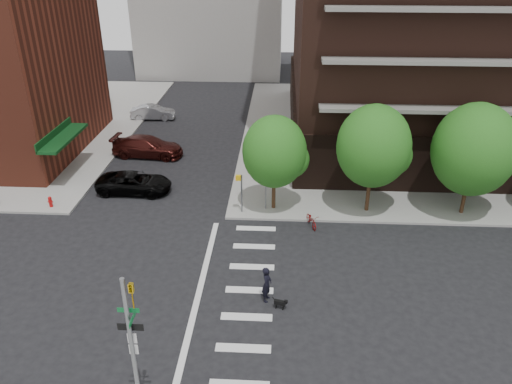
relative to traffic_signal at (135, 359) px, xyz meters
The scene contains 15 objects.
ground 7.98m from the traffic_signal, 86.42° to the left, with size 120.00×120.00×0.00m, color black.
sidewalk_ne 37.51m from the traffic_signal, 55.92° to the left, with size 39.00×33.00×0.15m, color gray.
crosswalk 8.40m from the traffic_signal, 70.35° to the left, with size 3.85×13.00×0.01m.
tree_a 16.66m from the traffic_signal, 74.39° to the left, with size 4.00×4.00×5.90m.
tree_b 19.20m from the traffic_signal, 56.79° to the left, with size 4.50×4.50×6.65m.
tree_c 23.02m from the traffic_signal, 44.16° to the left, with size 5.00×5.00×6.80m.
traffic_signal is the anchor object (origin of this frame).
pedestrian_signal 15.69m from the traffic_signal, 79.76° to the left, with size 2.18×0.67×2.60m.
fire_hydrant 18.42m from the traffic_signal, 123.26° to the left, with size 0.24×0.24×0.73m.
parked_car_black 18.84m from the traffic_signal, 106.20° to the left, with size 5.09×2.34×1.41m, color black.
parked_car_maroon 25.23m from the traffic_signal, 103.56° to the left, with size 5.68×2.31×1.65m, color #3D1410.
parked_car_silver 34.67m from the traffic_signal, 102.91° to the left, with size 4.24×1.48×1.40m, color #98999E.
scooter 15.74m from the traffic_signal, 63.95° to the left, with size 0.56×1.62×0.85m, color maroon.
dog_walker 8.27m from the traffic_signal, 57.34° to the left, with size 0.45×0.68×1.87m, color black.
dog 8.32m from the traffic_signal, 50.85° to the left, with size 0.66×0.32×0.55m.
Camera 1 is at (4.44, -20.05, 15.67)m, focal length 35.00 mm.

